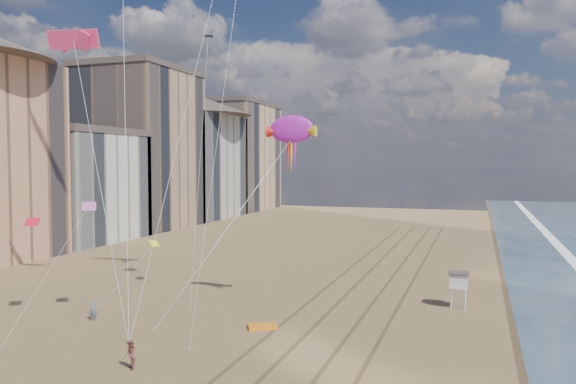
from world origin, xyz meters
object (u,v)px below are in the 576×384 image
object	(u,v)px
show_kite	(291,130)
kite_flyer_a	(94,311)
kite_flyer_b	(130,355)
lifeguard_stand	(459,281)
grounded_kite	(262,326)

from	to	relation	value
show_kite	kite_flyer_a	size ratio (longest dim) A/B	11.66
show_kite	kite_flyer_b	size ratio (longest dim) A/B	10.18
lifeguard_stand	show_kite	world-z (taller)	show_kite
lifeguard_stand	kite_flyer_a	distance (m)	28.65
show_kite	kite_flyer_b	distance (m)	20.40
grounded_kite	kite_flyer_a	distance (m)	12.88
lifeguard_stand	kite_flyer_a	bearing A→B (deg)	-153.96
lifeguard_stand	kite_flyer_b	world-z (taller)	lifeguard_stand
lifeguard_stand	grounded_kite	bearing A→B (deg)	-141.90
lifeguard_stand	grounded_kite	xyz separation A→B (m)	(-13.06, -10.24, -2.14)
kite_flyer_a	kite_flyer_b	xyz separation A→B (m)	(8.46, -7.63, 0.11)
kite_flyer_a	show_kite	bearing A→B (deg)	-0.71
show_kite	grounded_kite	bearing A→B (deg)	-98.09
lifeguard_stand	kite_flyer_a	xyz separation A→B (m)	(-25.71, -12.56, -1.50)
kite_flyer_a	kite_flyer_b	world-z (taller)	kite_flyer_b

